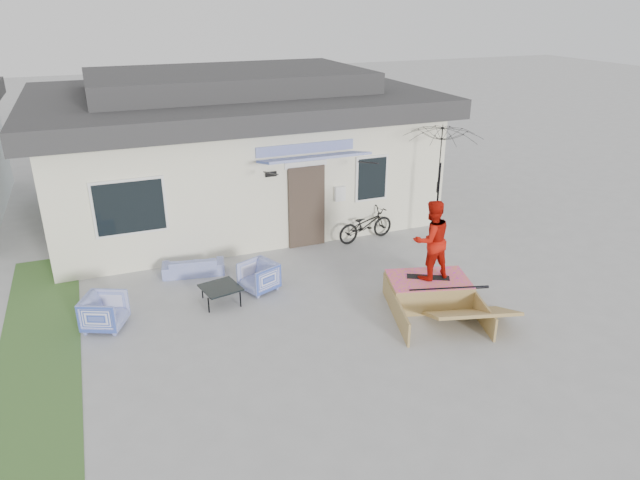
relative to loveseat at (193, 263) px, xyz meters
name	(u,v)px	position (x,y,z in m)	size (l,w,h in m)	color
ground	(341,341)	(2.01, -3.88, -0.27)	(90.00, 90.00, 0.00)	#9A9A9A
grass_strip	(40,343)	(-3.19, -1.88, -0.27)	(1.40, 8.00, 0.01)	#375D2A
house	(232,145)	(2.01, 4.12, 1.67)	(10.80, 8.49, 4.10)	beige
loveseat	(193,263)	(0.00, 0.00, 0.00)	(1.40, 0.41, 0.55)	#2942AB
armchair_left	(104,310)	(-2.00, -1.73, 0.10)	(0.73, 0.68, 0.75)	#2942AB
armchair_right	(259,275)	(1.18, -1.33, 0.08)	(0.69, 0.65, 0.71)	#2942AB
coffee_table	(221,295)	(0.29, -1.57, -0.09)	(0.74, 0.74, 0.36)	black
bicycle	(366,221)	(4.57, 0.36, 0.25)	(0.57, 1.64, 1.05)	black
patio_umbrella	(439,176)	(6.25, -0.35, 1.47)	(2.19, 2.06, 2.20)	black
skate_ramp	(428,291)	(4.30, -3.17, 0.00)	(1.63, 2.17, 0.54)	olive
skateboard	(428,277)	(4.31, -3.12, 0.30)	(0.87, 0.22, 0.05)	black
skater	(431,238)	(4.31, -3.12, 1.16)	(0.82, 0.63, 1.67)	#B81308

